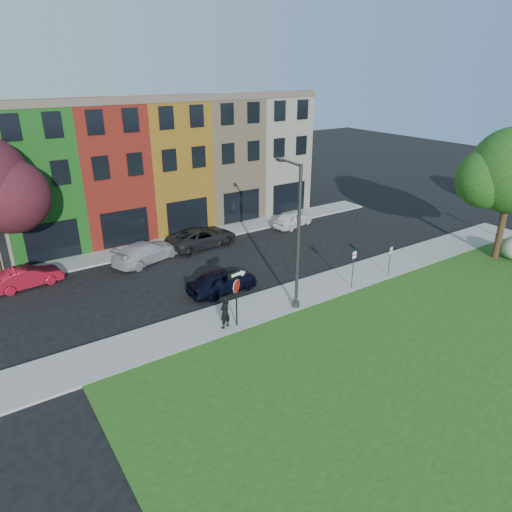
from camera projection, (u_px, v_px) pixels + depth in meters
ground at (325, 321)px, 23.91m from camera, size 120.00×120.00×0.00m
sidewalk_near at (316, 289)px, 27.22m from camera, size 40.00×3.00×0.12m
sidewalk_far at (159, 245)px, 33.87m from camera, size 40.00×2.40×0.12m
rowhouse_block at (130, 165)px, 36.99m from camera, size 30.00×10.12×10.00m
stop_sign at (236, 287)px, 22.47m from camera, size 1.04×0.20×3.03m
man at (225, 312)px, 22.76m from camera, size 0.91×0.83×1.76m
sedan_near at (222, 281)px, 26.72m from camera, size 2.05×4.37×1.44m
parked_car_red at (28, 277)px, 27.42m from camera, size 2.19×4.17×1.28m
parked_car_silver at (146, 252)px, 30.95m from camera, size 5.18×6.20×1.43m
parked_car_dark at (202, 237)px, 33.56m from camera, size 3.42×5.73×1.47m
parked_car_white at (293, 219)px, 37.78m from camera, size 3.46×4.64×1.32m
street_lamp at (296, 238)px, 23.76m from camera, size 0.63×2.57×7.85m
parking_sign_a at (353, 264)px, 26.68m from camera, size 0.32×0.10×2.46m
parking_sign_b at (390, 257)px, 28.43m from camera, size 0.32×0.12×1.95m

